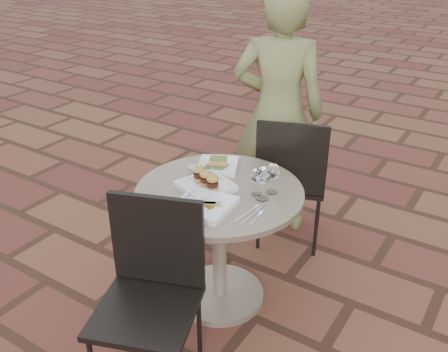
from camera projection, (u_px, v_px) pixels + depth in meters
The scene contains 13 objects.
ground at pixel (255, 318), 2.82m from camera, with size 60.00×60.00×0.00m, color brown.
cafe_table at pixel (219, 229), 2.76m from camera, with size 0.90×0.90×0.73m.
chair_far at pixel (292, 173), 3.22m from camera, with size 0.56×0.56×0.93m.
chair_near at pixel (152, 281), 2.26m from camera, with size 0.57×0.57×0.93m.
diner at pixel (278, 113), 3.34m from camera, with size 0.62×0.41×1.69m, color olive.
plate_salmon at pixel (218, 165), 2.87m from camera, with size 0.30×0.30×0.06m.
plate_sliders at pixel (206, 182), 2.64m from camera, with size 0.32×0.32×0.16m.
plate_tuna at pixel (204, 205), 2.47m from camera, with size 0.29×0.29×0.03m.
wine_glass_right at pixel (263, 176), 2.50m from camera, with size 0.08×0.08×0.18m.
wine_glass_mid at pixel (257, 176), 2.55m from camera, with size 0.06×0.06×0.15m.
wine_glass_far at pixel (273, 172), 2.57m from camera, with size 0.07×0.07×0.17m.
steel_ramekin at pixel (194, 171), 2.79m from camera, with size 0.07×0.07×0.05m, color silver.
cutlery_set at pixel (252, 215), 2.42m from camera, with size 0.10×0.23×0.00m, color silver, non-canonical shape.
Camera 1 is at (1.01, -1.89, 2.01)m, focal length 40.00 mm.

